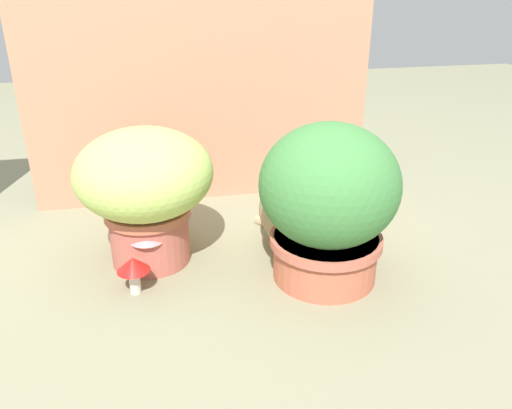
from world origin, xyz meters
TOP-DOWN VIEW (x-y plane):
  - ground_plane at (0.00, 0.00)m, footprint 6.00×6.00m
  - cardboard_backdrop at (-0.02, 0.57)m, footprint 1.19×0.03m
  - grass_planter at (-0.24, 0.14)m, footprint 0.38×0.38m
  - leafy_planter at (0.23, -0.05)m, footprint 0.36×0.36m
  - cat at (0.20, 0.10)m, footprint 0.28×0.38m
  - mushroom_ornament_pink at (-0.24, 0.06)m, footprint 0.10×0.10m
  - mushroom_ornament_red at (-0.28, -0.02)m, footprint 0.09×0.09m

SIDE VIEW (x-z plane):
  - ground_plane at x=0.00m, z-range 0.00..0.00m
  - mushroom_ornament_red at x=-0.28m, z-range 0.02..0.13m
  - mushroom_ornament_pink at x=-0.24m, z-range 0.03..0.18m
  - cat at x=0.20m, z-range -0.04..0.28m
  - leafy_planter at x=0.23m, z-range 0.01..0.44m
  - grass_planter at x=-0.24m, z-range 0.04..0.43m
  - cardboard_backdrop at x=-0.02m, z-range 0.00..0.90m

